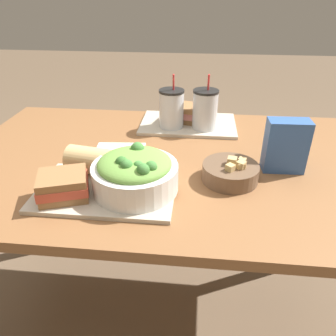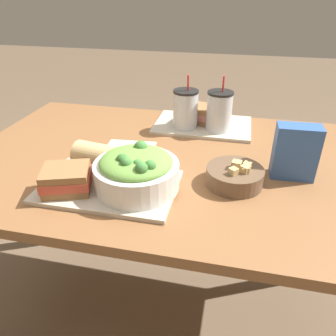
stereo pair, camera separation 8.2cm
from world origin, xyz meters
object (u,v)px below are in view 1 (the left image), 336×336
Objects in this scene: soup_bowl at (230,172)px; chip_bag at (286,146)px; sandwich_near at (63,186)px; drink_cup_red at (205,111)px; baguette_near at (97,161)px; salad_bowl at (135,172)px; drink_cup_dark at (171,110)px; sandwich_far at (183,112)px; napkin_folded at (120,150)px.

chip_bag reaches higher than soup_bowl.
chip_bag reaches higher than sandwich_near.
drink_cup_red is (0.35, 0.50, 0.04)m from sandwich_near.
baguette_near reaches higher than soup_bowl.
chip_bag is at bearing -49.22° from drink_cup_red.
drink_cup_red reaches higher than baguette_near.
sandwich_near is at bearing -161.59° from soup_bowl.
salad_bowl is 0.45m from chip_bag.
drink_cup_dark reaches higher than soup_bowl.
soup_bowl is at bearing -53.57° from sandwich_far.
salad_bowl is 1.42× the size of soup_bowl.
drink_cup_red is 0.35m from napkin_folded.
baguette_near is 0.87× the size of drink_cup_red.
soup_bowl is 0.91× the size of napkin_folded.
baguette_near is 1.12× the size of chip_bag.
drink_cup_dark is (0.23, 0.50, 0.03)m from sandwich_near.
chip_bag is at bearing -69.76° from baguette_near.
sandwich_far is (0.09, 0.52, -0.02)m from salad_bowl.
soup_bowl is at bearing -155.65° from chip_bag.
sandwich_far is 0.47m from chip_bag.
drink_cup_dark is at bearing 52.41° from napkin_folded.
salad_bowl is 0.52m from sandwich_far.
chip_bag is at bearing -37.20° from drink_cup_dark.
sandwich_near is 0.61m from drink_cup_red.
sandwich_far is (0.27, 0.57, 0.00)m from sandwich_near.
drink_cup_dark reaches higher than chip_bag.
chip_bag is (0.16, 0.08, 0.05)m from soup_bowl.
napkin_folded is at bearing 56.89° from sandwich_near.
drink_cup_red reaches higher than sandwich_near.
drink_cup_dark is 1.14× the size of napkin_folded.
sandwich_far reaches higher than soup_bowl.
sandwich_near is 0.87× the size of napkin_folded.
sandwich_far is 0.72× the size of drink_cup_red.
napkin_folded is (-0.28, -0.20, -0.08)m from drink_cup_red.
drink_cup_dark reaches higher than sandwich_far.
chip_bag is (0.24, -0.27, -0.00)m from drink_cup_red.
soup_bowl is at bearing -60.21° from drink_cup_dark.
baguette_near is 1.01× the size of napkin_folded.
sandwich_near is 0.55m from drink_cup_dark.
sandwich_far is 0.09m from drink_cup_dark.
baguette_near is (0.05, 0.12, 0.01)m from sandwich_near.
soup_bowl is at bearing -77.69° from drink_cup_red.
drink_cup_dark is 0.45m from chip_bag.
salad_bowl is 0.27m from napkin_folded.
soup_bowl is 0.90× the size of baguette_near.
soup_bowl is 0.45m from sandwich_far.
soup_bowl is at bearing 19.83° from salad_bowl.
drink_cup_dark is 0.12m from drink_cup_red.
napkin_folded is (-0.19, -0.27, -0.04)m from sandwich_far.
chip_bag reaches higher than napkin_folded.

